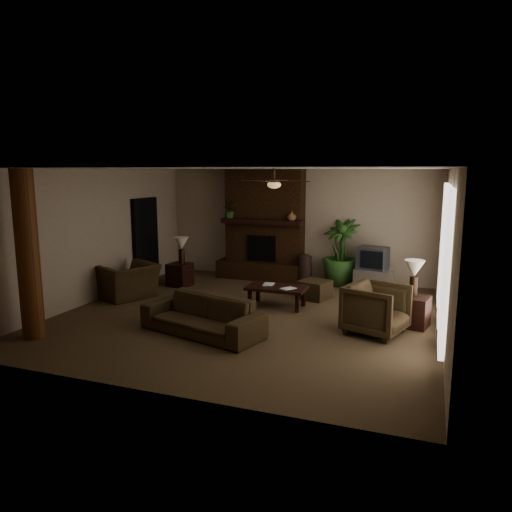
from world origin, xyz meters
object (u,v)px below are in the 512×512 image
at_px(log_column, 28,255).
at_px(ottoman, 315,290).
at_px(sofa, 202,309).
at_px(side_table_left, 180,275).
at_px(armchair_left, 127,275).
at_px(side_table_right, 414,312).
at_px(floor_plant, 340,267).
at_px(lamp_right, 414,271).
at_px(coffee_table, 277,289).
at_px(tv_stand, 373,280).
at_px(armchair_right, 376,307).
at_px(lamp_left, 181,245).
at_px(floor_vase, 305,267).

xyz_separation_m(log_column, ottoman, (3.85, 4.05, -1.20)).
bearing_deg(sofa, side_table_left, 140.11).
height_order(armchair_left, side_table_left, armchair_left).
relative_size(ottoman, side_table_right, 1.09).
xyz_separation_m(floor_plant, lamp_right, (1.79, -2.71, 0.55)).
distance_m(side_table_right, lamp_right, 0.73).
height_order(coffee_table, tv_stand, tv_stand).
bearing_deg(side_table_left, coffee_table, -18.70).
distance_m(log_column, tv_stand, 7.31).
bearing_deg(armchair_right, log_column, 129.47).
bearing_deg(log_column, armchair_right, 21.84).
bearing_deg(coffee_table, side_table_right, -8.01).
xyz_separation_m(coffee_table, ottoman, (0.58, 0.90, -0.17)).
height_order(coffee_table, floor_plant, floor_plant).
distance_m(coffee_table, lamp_right, 2.75).
bearing_deg(lamp_left, floor_plant, 21.81).
height_order(tv_stand, floor_vase, floor_vase).
bearing_deg(lamp_right, armchair_left, -178.86).
distance_m(floor_vase, lamp_right, 3.65).
distance_m(tv_stand, side_table_left, 4.60).
bearing_deg(sofa, floor_plant, 85.60).
bearing_deg(side_table_left, floor_vase, 23.41).
height_order(ottoman, side_table_right, side_table_right).
bearing_deg(ottoman, log_column, -133.55).
relative_size(sofa, armchair_left, 1.90).
bearing_deg(lamp_right, sofa, -153.16).
bearing_deg(side_table_left, armchair_right, -21.76).
height_order(armchair_right, tv_stand, armchair_right).
distance_m(tv_stand, side_table_right, 2.66).
height_order(coffee_table, side_table_right, side_table_right).
relative_size(tv_stand, lamp_left, 1.31).
bearing_deg(ottoman, side_table_right, -31.11).
bearing_deg(side_table_right, ottoman, 148.89).
bearing_deg(sofa, floor_vase, 95.22).
bearing_deg(floor_vase, armchair_left, -142.09).
height_order(armchair_left, coffee_table, armchair_left).
height_order(armchair_right, lamp_left, lamp_left).
xyz_separation_m(floor_vase, lamp_left, (-2.74, -1.20, 0.57)).
bearing_deg(floor_vase, floor_plant, 15.78).
distance_m(coffee_table, floor_plant, 2.54).
xyz_separation_m(lamp_left, lamp_right, (5.37, -1.28, 0.00)).
distance_m(log_column, side_table_right, 6.68).
distance_m(sofa, floor_vase, 4.23).
distance_m(coffee_table, side_table_right, 2.72).
bearing_deg(tv_stand, armchair_right, -79.31).
distance_m(armchair_right, lamp_left, 5.22).
bearing_deg(sofa, log_column, -141.08).
xyz_separation_m(side_table_right, lamp_right, (-0.03, 0.06, 0.73)).
relative_size(sofa, side_table_right, 3.96).
height_order(coffee_table, lamp_right, lamp_right).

